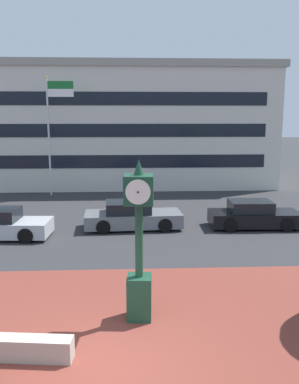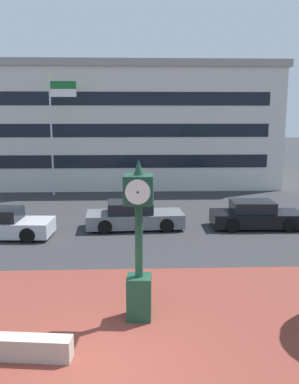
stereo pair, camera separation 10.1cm
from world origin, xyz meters
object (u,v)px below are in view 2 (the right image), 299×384
car_street_near (2,224)px  flagpole_primary (55,125)px  car_street_mid (134,216)px  street_clock (139,245)px  civic_building (116,125)px  car_street_far (255,216)px

car_street_near → flagpole_primary: size_ratio=0.56×
car_street_near → car_street_mid: bearing=105.4°
street_clock → civic_building: civic_building is taller
street_clock → car_street_near: street_clock is taller
civic_building → street_clock: bearing=-86.5°
street_clock → car_street_near: size_ratio=0.96×
car_street_mid → flagpole_primary: (-5.13, 8.70, 4.12)m
car_street_far → civic_building: size_ratio=0.17×
flagpole_primary → civic_building: bearing=65.7°
street_clock → car_street_mid: 8.93m
civic_building → car_street_far: bearing=-67.1°
car_street_near → flagpole_primary: flagpole_primary is taller
flagpole_primary → civic_building: (3.70, 8.18, -0.16)m
car_street_mid → flagpole_primary: flagpole_primary is taller
civic_building → car_street_mid: bearing=-85.1°
car_street_mid → street_clock: bearing=-2.4°
car_street_far → civic_building: bearing=-155.5°
car_street_mid → civic_building: bearing=-178.3°
car_street_near → civic_building: (4.30, 18.13, 3.96)m
car_street_near → car_street_far: bearing=98.7°
car_street_near → flagpole_primary: (0.60, 9.95, 4.12)m
car_street_far → civic_building: civic_building is taller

